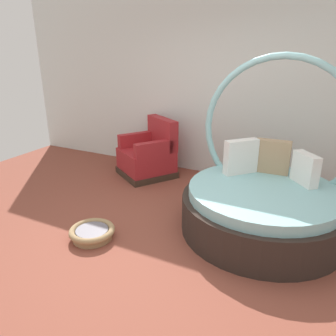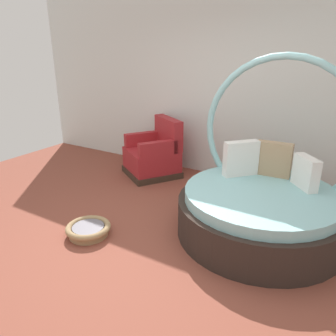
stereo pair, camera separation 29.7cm
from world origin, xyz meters
The scene contains 5 objects.
ground_plane centered at (0.00, 0.00, -0.01)m, with size 8.00×8.00×0.02m, color brown.
back_wall centered at (0.00, 2.49, 1.59)m, with size 8.00×0.12×3.18m, color silver.
round_daybed centered at (0.89, 0.98, 0.38)m, with size 1.83×1.83×1.98m.
red_armchair centered at (-1.16, 1.88, 0.33)m, with size 1.10×1.10×0.94m.
pet_basket centered at (-0.75, -0.11, 0.07)m, with size 0.51×0.51×0.13m.
Camera 1 is at (1.42, -2.53, 2.01)m, focal length 34.52 mm.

